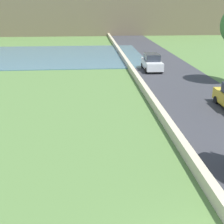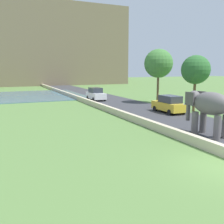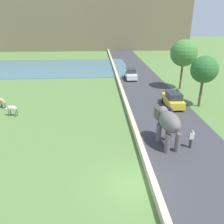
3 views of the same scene
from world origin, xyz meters
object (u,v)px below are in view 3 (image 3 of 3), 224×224
Objects in this scene: car_yellow at (173,99)px; car_white at (131,74)px; elephant at (168,123)px; cow_white at (12,109)px; cow_tan at (1,101)px; person_beside_elephant at (191,139)px.

car_white is (-3.15, 12.87, 0.00)m from car_yellow.
elephant is 0.88× the size of car_white.
car_white is 20.53m from cow_white.
elephant reaches higher than car_white.
elephant is 2.50× the size of cow_white.
car_white reaches higher than cow_tan.
person_beside_elephant is 0.40× the size of car_yellow.
person_beside_elephant reaches higher than cow_white.
car_white is at bearing 94.59° from person_beside_elephant.
cow_tan is at bearing 150.34° from elephant.
car_yellow reaches higher than cow_tan.
person_beside_elephant is at bearing -98.67° from car_yellow.
elephant reaches higher than cow_tan.
car_yellow is 13.25m from car_white.
elephant is at bearing -25.46° from cow_white.
person_beside_elephant is 9.18m from car_yellow.
elephant is 9.15m from car_yellow.
person_beside_elephant reaches higher than cow_tan.
cow_white is (-16.34, 7.50, -0.04)m from person_beside_elephant.
car_white is (-1.76, 21.95, 0.03)m from person_beside_elephant.
car_white is at bearing 35.75° from cow_tan.
car_yellow is at bearing 69.51° from elephant.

